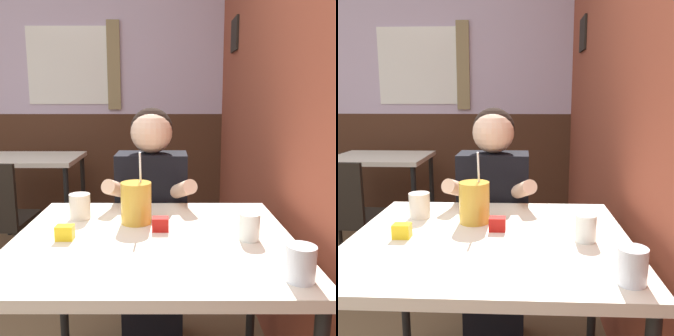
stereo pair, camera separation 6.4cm
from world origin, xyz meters
TOP-DOWN VIEW (x-y plane):
  - brick_wall_right at (1.34, 1.39)m, footprint 0.08×4.78m
  - back_wall at (-0.01, 2.81)m, footprint 5.63×0.09m
  - main_table at (0.74, 0.40)m, footprint 0.97×0.84m
  - background_table at (-0.33, 2.19)m, footprint 0.78×0.63m
  - chair_near_window at (-0.33, 1.49)m, footprint 0.42×0.42m
  - person_seated at (0.72, 0.94)m, footprint 0.42×0.40m
  - cocktail_pitcher at (0.67, 0.54)m, footprint 0.12×0.12m
  - glass_near_pitcher at (1.15, 0.07)m, footprint 0.08×0.08m
  - glass_center at (1.07, 0.37)m, footprint 0.07×0.07m
  - glass_far_side at (0.44, 0.59)m, footprint 0.08×0.08m
  - condiment_ketchup at (0.77, 0.45)m, footprint 0.06×0.04m
  - condiment_mustard at (0.44, 0.37)m, footprint 0.06×0.04m

SIDE VIEW (x-z plane):
  - chair_near_window at x=-0.33m, z-range 0.07..0.94m
  - person_seated at x=0.72m, z-range 0.03..1.24m
  - background_table at x=-0.33m, z-range 0.29..1.07m
  - main_table at x=0.74m, z-range 0.32..1.09m
  - condiment_ketchup at x=0.77m, z-range 0.78..0.83m
  - condiment_mustard at x=0.44m, z-range 0.78..0.83m
  - glass_center at x=1.07m, z-range 0.78..0.87m
  - glass_near_pitcher at x=1.15m, z-range 0.78..0.88m
  - glass_far_side at x=0.44m, z-range 0.78..0.88m
  - cocktail_pitcher at x=0.67m, z-range 0.72..1.00m
  - brick_wall_right at x=1.34m, z-range 0.00..2.70m
  - back_wall at x=-0.01m, z-range 0.01..2.71m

